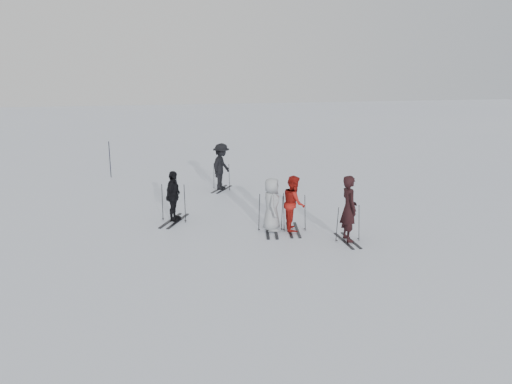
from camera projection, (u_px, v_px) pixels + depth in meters
ground at (264, 229)px, 16.00m from camera, size 120.00×120.00×0.00m
skier_near_dark at (349, 209)px, 14.69m from camera, size 0.50×0.74×1.97m
skier_red at (294, 204)px, 15.71m from camera, size 0.83×0.97×1.75m
skier_grey at (272, 205)px, 15.65m from camera, size 0.71×0.93×1.69m
skier_uphill_left at (173, 197)px, 16.68m from camera, size 0.84×1.07×1.70m
skier_uphill_far at (221, 167)px, 21.11m from camera, size 1.31×1.45×1.95m
skis_near_dark at (348, 223)px, 14.79m from camera, size 1.57×0.87×1.12m
skis_red at (294, 212)px, 15.78m from camera, size 1.77×1.19×1.19m
skis_grey at (272, 212)px, 15.70m from camera, size 1.91×1.30×1.27m
skis_uphill_left at (174, 202)px, 16.72m from camera, size 2.05×1.70×1.32m
skis_uphill_far at (222, 176)px, 21.20m from camera, size 1.79×1.59×1.16m
piste_marker at (110, 160)px, 23.55m from camera, size 0.05×0.05×1.72m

